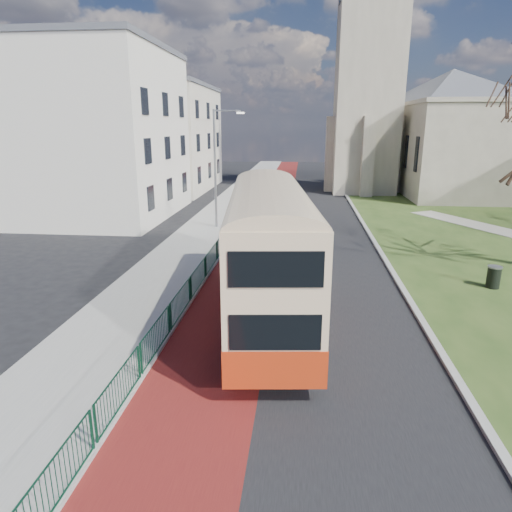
# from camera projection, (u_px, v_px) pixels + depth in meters

# --- Properties ---
(ground) EXTENTS (160.00, 160.00, 0.00)m
(ground) POSITION_uv_depth(u_px,v_px,m) (251.00, 350.00, 14.90)
(ground) COLOR black
(ground) RESTS_ON ground
(road_carriageway) EXTENTS (9.00, 120.00, 0.01)m
(road_carriageway) POSITION_uv_depth(u_px,v_px,m) (301.00, 224.00, 33.88)
(road_carriageway) COLOR black
(road_carriageway) RESTS_ON ground
(bus_lane) EXTENTS (3.40, 120.00, 0.01)m
(bus_lane) POSITION_uv_depth(u_px,v_px,m) (265.00, 223.00, 34.14)
(bus_lane) COLOR #591414
(bus_lane) RESTS_ON ground
(pavement_west) EXTENTS (4.00, 120.00, 0.12)m
(pavement_west) POSITION_uv_depth(u_px,v_px,m) (215.00, 222.00, 34.50)
(pavement_west) COLOR gray
(pavement_west) RESTS_ON ground
(kerb_west) EXTENTS (0.25, 120.00, 0.13)m
(kerb_west) POSITION_uv_depth(u_px,v_px,m) (241.00, 222.00, 34.30)
(kerb_west) COLOR #999993
(kerb_west) RESTS_ON ground
(kerb_east) EXTENTS (0.25, 80.00, 0.13)m
(kerb_east) POSITION_uv_depth(u_px,v_px,m) (361.00, 219.00, 35.33)
(kerb_east) COLOR #999993
(kerb_east) RESTS_ON ground
(pedestrian_railing) EXTENTS (0.07, 24.00, 1.12)m
(pedestrian_railing) POSITION_uv_depth(u_px,v_px,m) (191.00, 289.00, 18.86)
(pedestrian_railing) COLOR #0E3D28
(pedestrian_railing) RESTS_ON ground
(gothic_church) EXTENTS (16.38, 18.00, 40.00)m
(gothic_church) POSITION_uv_depth(u_px,v_px,m) (415.00, 64.00, 46.39)
(gothic_church) COLOR gray
(gothic_church) RESTS_ON ground
(street_block_near) EXTENTS (10.30, 14.30, 13.00)m
(street_block_near) POSITION_uv_depth(u_px,v_px,m) (104.00, 133.00, 35.51)
(street_block_near) COLOR silver
(street_block_near) RESTS_ON ground
(street_block_far) EXTENTS (10.30, 16.30, 11.50)m
(street_block_far) POSITION_uv_depth(u_px,v_px,m) (165.00, 138.00, 51.02)
(street_block_far) COLOR beige
(street_block_far) RESTS_ON ground
(streetlamp) EXTENTS (2.13, 0.18, 8.00)m
(streetlamp) POSITION_uv_depth(u_px,v_px,m) (217.00, 163.00, 31.27)
(streetlamp) COLOR gray
(streetlamp) RESTS_ON pavement_west
(bus) EXTENTS (3.91, 11.86, 4.87)m
(bus) POSITION_uv_depth(u_px,v_px,m) (268.00, 247.00, 16.70)
(bus) COLOR #B32E10
(bus) RESTS_ON ground
(litter_bin) EXTENTS (0.75, 0.75, 1.00)m
(litter_bin) POSITION_uv_depth(u_px,v_px,m) (494.00, 277.00, 20.40)
(litter_bin) COLOR black
(litter_bin) RESTS_ON grass_green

